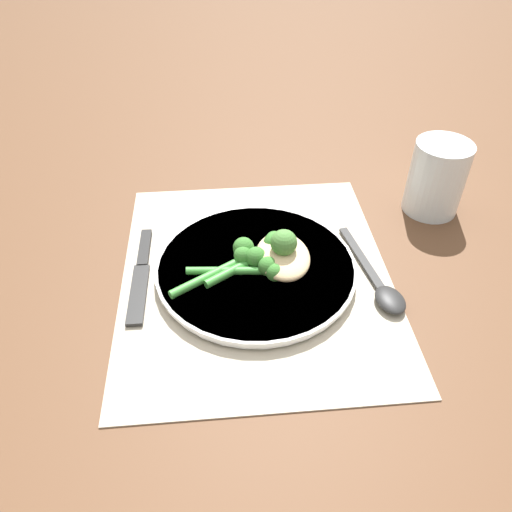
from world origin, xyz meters
name	(u,v)px	position (x,y,z in m)	size (l,w,h in m)	color
ground_plane	(256,275)	(0.00, 0.00, 0.00)	(3.00, 3.00, 0.00)	brown
placemat	(256,274)	(0.00, 0.00, 0.00)	(0.41, 0.34, 0.00)	#B2A893
plate	(256,268)	(0.00, 0.00, 0.01)	(0.26, 0.26, 0.01)	white
chicken_fillet	(283,258)	(0.00, -0.03, 0.03)	(0.09, 0.07, 0.02)	#DBBC89
pesto_dollop_primary	(284,242)	(0.00, -0.03, 0.05)	(0.03, 0.03, 0.03)	#477F38
broccoli_stalk_rear	(269,248)	(0.02, -0.02, 0.03)	(0.09, 0.12, 0.03)	#3D8E38
broccoli_stalk_left	(259,269)	(-0.02, 0.00, 0.03)	(0.04, 0.12, 0.02)	#3D8E38
broccoli_stalk_right	(240,257)	(0.00, 0.02, 0.03)	(0.09, 0.12, 0.03)	#3D8E38
knife	(141,272)	(0.01, 0.15, 0.01)	(0.18, 0.02, 0.01)	black
spoon	(383,289)	(-0.05, -0.15, 0.01)	(0.17, 0.05, 0.01)	black
water_glass	(437,178)	(0.12, -0.27, 0.05)	(0.08, 0.08, 0.11)	silver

